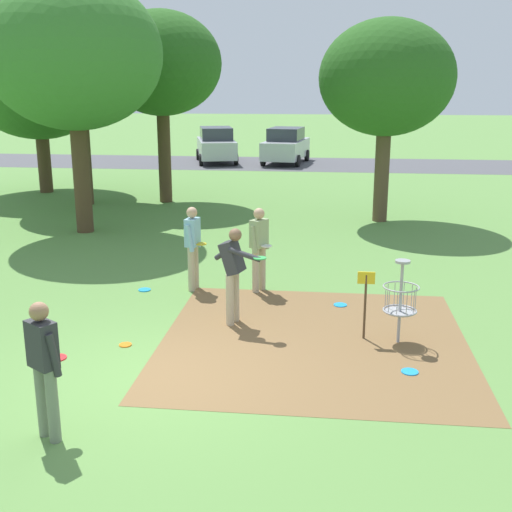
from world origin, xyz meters
The scene contains 19 objects.
ground_plane centered at (0.00, 0.00, 0.00)m, with size 160.00×160.00×0.00m, color #5B8942.
dirt_tee_pad centered at (2.26, 1.61, 0.00)m, with size 4.97×5.04×0.01m, color brown.
disc_golf_basket centered at (3.57, 1.71, 0.75)m, with size 0.98×0.58×1.39m.
player_foreground_watching centered at (0.83, 2.25, 0.99)m, with size 0.99×0.74×1.71m.
player_throwing centered at (-0.77, -1.75, 0.97)m, with size 0.48×0.45×1.71m.
player_waiting_left centered at (-0.26, 4.06, 0.97)m, with size 0.43×0.49×1.71m.
player_waiting_right centered at (1.08, 4.10, 0.97)m, with size 0.45×0.49×1.71m.
frisbee_near_basket centered at (-1.25, 3.86, 0.01)m, with size 0.25×0.25×0.02m, color #1E93DB.
frisbee_by_tee centered at (3.69, 0.56, 0.01)m, with size 0.25×0.25×0.02m, color #1E93DB.
frisbee_mid_grass centered at (2.71, 3.39, 0.01)m, with size 0.25×0.25×0.02m, color #1E93DB.
frisbee_far_left centered at (-0.75, 1.06, 0.01)m, with size 0.20×0.20×0.02m, color orange.
tree_near_left centered at (3.99, 11.35, 4.20)m, with size 3.94×3.94×5.91m.
tree_near_right centered at (-8.45, 15.30, 4.32)m, with size 5.45×5.45×6.65m.
tree_mid_left centered at (-5.95, 12.99, 4.82)m, with size 5.13×5.13×7.02m.
tree_mid_center centered at (-4.42, 8.88, 4.82)m, with size 4.75×4.75×6.86m.
tree_mid_right centered at (-3.33, 13.81, 4.69)m, with size 4.10×4.10×6.47m.
parking_lot_strip centered at (0.00, 25.28, 0.00)m, with size 36.00×6.00×0.01m, color #4C4C51.
parked_car_leftmost centered at (-3.57, 25.49, 0.92)m, with size 2.81×4.52×1.84m.
parked_car_center_left centered at (0.11, 25.50, 0.92)m, with size 2.40×4.41×1.84m.
Camera 1 is at (2.44, -8.24, 4.09)m, focal length 45.01 mm.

